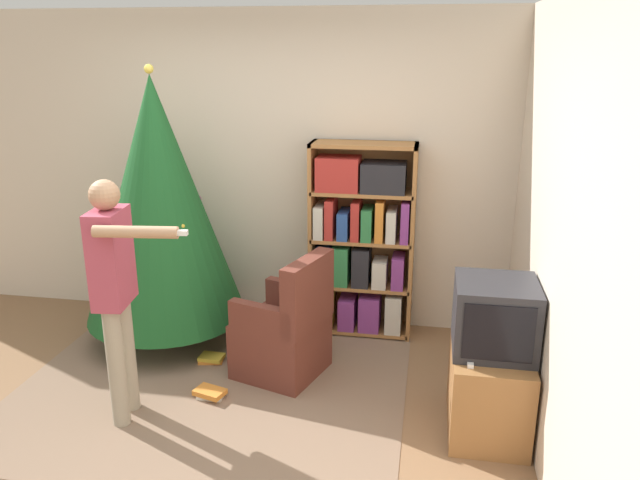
{
  "coord_description": "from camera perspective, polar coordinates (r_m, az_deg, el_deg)",
  "views": [
    {
      "loc": [
        1.31,
        -3.13,
        2.31
      ],
      "look_at": [
        0.6,
        0.83,
        1.05
      ],
      "focal_mm": 35.0,
      "sensor_mm": 36.0,
      "label": 1
    }
  ],
  "objects": [
    {
      "name": "ground_plane",
      "position": [
        4.11,
        -10.78,
        -17.21
      ],
      "size": [
        14.0,
        14.0,
        0.0
      ],
      "primitive_type": "plane",
      "color": "#846042"
    },
    {
      "name": "wall_back",
      "position": [
        5.29,
        -4.34,
        6.33
      ],
      "size": [
        8.0,
        0.1,
        2.6
      ],
      "color": "beige",
      "rests_on": "ground_plane"
    },
    {
      "name": "wall_right",
      "position": [
        3.37,
        22.16,
        -1.39
      ],
      "size": [
        0.1,
        8.0,
        2.6
      ],
      "color": "beige",
      "rests_on": "ground_plane"
    },
    {
      "name": "area_rug",
      "position": [
        4.54,
        -10.09,
        -13.47
      ],
      "size": [
        2.7,
        2.16,
        0.01
      ],
      "color": "#7F6651",
      "rests_on": "ground_plane"
    },
    {
      "name": "bookshelf",
      "position": [
        5.06,
        3.73,
        -0.26
      ],
      "size": [
        0.84,
        0.31,
        1.59
      ],
      "color": "#A8703D",
      "rests_on": "ground_plane"
    },
    {
      "name": "tv_stand",
      "position": [
        4.11,
        15.13,
        -13.0
      ],
      "size": [
        0.47,
        0.7,
        0.55
      ],
      "color": "#996638",
      "rests_on": "ground_plane"
    },
    {
      "name": "television",
      "position": [
        3.89,
        15.7,
        -6.75
      ],
      "size": [
        0.48,
        0.48,
        0.43
      ],
      "color": "#28282D",
      "rests_on": "tv_stand"
    },
    {
      "name": "game_remote",
      "position": [
        3.78,
        13.56,
        -10.78
      ],
      "size": [
        0.04,
        0.12,
        0.02
      ],
      "color": "white",
      "rests_on": "tv_stand"
    },
    {
      "name": "christmas_tree",
      "position": [
        4.96,
        -14.49,
        3.45
      ],
      "size": [
        1.25,
        1.25,
        2.18
      ],
      "color": "#4C3323",
      "rests_on": "ground_plane"
    },
    {
      "name": "armchair",
      "position": [
        4.56,
        -3.17,
        -8.49
      ],
      "size": [
        0.71,
        0.71,
        0.92
      ],
      "rotation": [
        0.0,
        0.0,
        -1.88
      ],
      "color": "brown",
      "rests_on": "ground_plane"
    },
    {
      "name": "standing_person",
      "position": [
        4.0,
        -18.23,
        -3.77
      ],
      "size": [
        0.67,
        0.47,
        1.57
      ],
      "rotation": [
        0.0,
        0.0,
        -1.45
      ],
      "color": "#9E937F",
      "rests_on": "ground_plane"
    },
    {
      "name": "book_pile_near_tree",
      "position": [
        4.91,
        -9.9,
        -10.62
      ],
      "size": [
        0.2,
        0.17,
        0.05
      ],
      "color": "orange",
      "rests_on": "ground_plane"
    },
    {
      "name": "book_pile_by_chair",
      "position": [
        4.46,
        -10.0,
        -13.64
      ],
      "size": [
        0.23,
        0.19,
        0.06
      ],
      "color": "beige",
      "rests_on": "ground_plane"
    }
  ]
}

